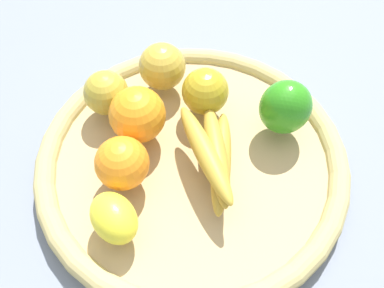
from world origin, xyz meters
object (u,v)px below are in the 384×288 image
(apple_1, at_px, (106,93))
(orange_1, at_px, (137,115))
(orange_0, at_px, (122,163))
(lemon_0, at_px, (114,218))
(banana_bunch, at_px, (214,157))
(apple_2, at_px, (162,66))
(apple_0, at_px, (205,91))
(bell_pepper, at_px, (285,107))

(apple_1, xyz_separation_m, orange_1, (-0.01, -0.07, 0.01))
(orange_0, height_order, lemon_0, orange_0)
(apple_1, height_order, banana_bunch, apple_1)
(orange_0, xyz_separation_m, apple_2, (0.17, 0.05, 0.00))
(lemon_0, distance_m, apple_2, 0.25)
(banana_bunch, bearing_deg, apple_1, 86.46)
(banana_bunch, bearing_deg, orange_0, 129.20)
(orange_0, height_order, banana_bunch, orange_0)
(apple_0, bearing_deg, apple_1, 121.79)
(apple_1, bearing_deg, apple_0, -58.21)
(orange_0, distance_m, apple_2, 0.18)
(apple_1, bearing_deg, apple_2, -26.11)
(apple_1, bearing_deg, orange_1, -101.94)
(apple_0, bearing_deg, banana_bunch, -143.76)
(lemon_0, xyz_separation_m, bell_pepper, (0.26, -0.11, 0.02))
(apple_1, height_order, apple_2, apple_2)
(apple_0, height_order, banana_bunch, apple_0)
(lemon_0, height_order, bell_pepper, bell_pepper)
(apple_1, relative_size, bell_pepper, 0.78)
(lemon_0, bearing_deg, bell_pepper, -23.18)
(apple_2, bearing_deg, apple_1, 153.89)
(banana_bunch, xyz_separation_m, orange_1, (-0.00, 0.12, 0.01))
(bell_pepper, xyz_separation_m, banana_bunch, (-0.11, 0.05, -0.02))
(orange_0, bearing_deg, banana_bunch, -50.80)
(lemon_0, distance_m, bell_pepper, 0.28)
(apple_0, distance_m, bell_pepper, 0.12)
(bell_pepper, xyz_separation_m, orange_1, (-0.12, 0.17, -0.00))
(orange_1, bearing_deg, apple_0, -31.77)
(apple_2, bearing_deg, orange_1, -165.75)
(lemon_0, bearing_deg, apple_1, 40.36)
(apple_1, relative_size, apple_2, 0.91)
(orange_0, height_order, apple_2, same)
(apple_1, distance_m, banana_bunch, 0.19)
(apple_0, relative_size, orange_0, 0.97)
(apple_1, bearing_deg, lemon_0, -139.64)
(apple_0, bearing_deg, bell_pepper, -77.20)
(apple_2, bearing_deg, orange_0, -162.96)
(apple_2, relative_size, orange_1, 0.91)
(apple_0, xyz_separation_m, lemon_0, (-0.23, -0.01, -0.01))
(apple_1, bearing_deg, banana_bunch, -93.54)
(bell_pepper, bearing_deg, apple_1, 167.12)
(banana_bunch, bearing_deg, lemon_0, 157.09)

